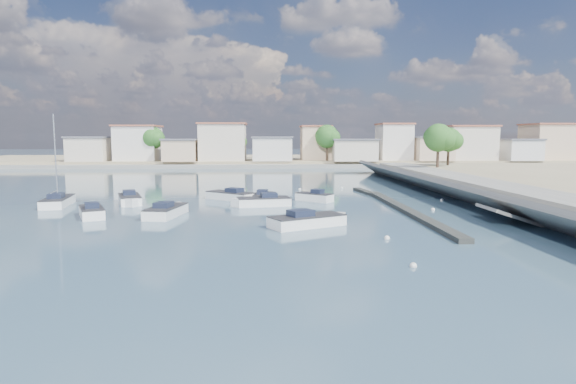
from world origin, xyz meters
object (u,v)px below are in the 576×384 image
at_px(motorboat_f, 313,197).
at_px(motorboat_h, 311,221).
at_px(motorboat_b, 263,198).
at_px(motorboat_a, 91,212).
at_px(sailboat, 59,201).
at_px(motorboat_c, 229,196).
at_px(motorboat_d, 261,202).
at_px(motorboat_g, 130,200).
at_px(motorboat_e, 167,211).

xyz_separation_m(motorboat_f, motorboat_h, (-1.51, -14.09, 0.00)).
bearing_deg(motorboat_b, motorboat_f, 0.33).
xyz_separation_m(motorboat_a, sailboat, (-5.61, 6.99, 0.03)).
xyz_separation_m(motorboat_c, motorboat_f, (8.81, -1.66, -0.00)).
distance_m(motorboat_d, motorboat_g, 13.22).
relative_size(motorboat_a, motorboat_b, 1.01).
height_order(motorboat_g, motorboat_h, same).
relative_size(motorboat_c, motorboat_e, 0.94).
xyz_separation_m(motorboat_e, motorboat_g, (-5.23, 7.57, 0.00)).
distance_m(motorboat_c, motorboat_g, 10.00).
height_order(motorboat_e, motorboat_f, same).
height_order(motorboat_b, motorboat_e, same).
bearing_deg(motorboat_h, motorboat_e, 155.60).
bearing_deg(motorboat_f, motorboat_b, -179.67).
distance_m(motorboat_b, motorboat_g, 13.32).
bearing_deg(motorboat_b, motorboat_h, -75.63).
xyz_separation_m(motorboat_c, sailboat, (-16.18, -3.72, 0.03)).
height_order(motorboat_a, sailboat, sailboat).
bearing_deg(sailboat, motorboat_a, -51.23).
xyz_separation_m(motorboat_g, motorboat_h, (16.87, -12.85, -0.00)).
distance_m(motorboat_c, motorboat_f, 8.97).
height_order(motorboat_a, motorboat_d, same).
relative_size(motorboat_b, sailboat, 0.53).
xyz_separation_m(motorboat_a, motorboat_f, (19.38, 9.05, -0.00)).
distance_m(motorboat_e, motorboat_f, 15.83).
relative_size(motorboat_e, sailboat, 0.66).
bearing_deg(motorboat_a, motorboat_d, 21.93).
xyz_separation_m(motorboat_b, motorboat_c, (-3.69, 1.69, 0.00)).
distance_m(motorboat_c, motorboat_d, 6.14).
bearing_deg(motorboat_f, motorboat_c, 169.31).
distance_m(motorboat_g, sailboat, 6.66).
distance_m(motorboat_c, sailboat, 16.60).
relative_size(motorboat_h, sailboat, 0.69).
height_order(motorboat_c, motorboat_h, same).
bearing_deg(motorboat_g, motorboat_f, 3.88).
distance_m(motorboat_b, motorboat_e, 11.91).
relative_size(motorboat_b, motorboat_c, 0.85).
relative_size(motorboat_b, motorboat_h, 0.77).
bearing_deg(motorboat_d, sailboat, 176.12).
bearing_deg(motorboat_h, motorboat_f, 83.87).
relative_size(motorboat_d, sailboat, 0.64).
distance_m(motorboat_a, motorboat_h, 18.57).
bearing_deg(motorboat_e, motorboat_f, 33.82).
bearing_deg(motorboat_h, motorboat_a, 164.23).
bearing_deg(motorboat_e, motorboat_g, 124.64).
xyz_separation_m(motorboat_b, motorboat_h, (3.60, -14.06, 0.00)).
xyz_separation_m(motorboat_f, sailboat, (-24.99, -2.06, 0.03)).
bearing_deg(motorboat_a, motorboat_b, 32.30).
height_order(motorboat_b, motorboat_g, same).
height_order(motorboat_c, motorboat_f, same).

